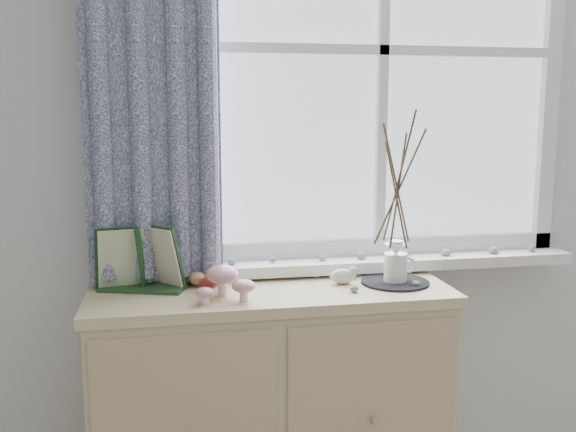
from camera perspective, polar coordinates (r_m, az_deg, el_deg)
The scene contains 8 objects.
sideboard at distance 2.30m, azimuth -1.49°, elevation -16.68°, with size 1.20×0.45×0.85m.
botanical_book at distance 2.12m, azimuth -12.96°, elevation -3.77°, with size 0.32×0.13×0.22m, color #1E3E21, non-canonical shape.
toadstool_cluster at distance 2.03m, azimuth -5.61°, elevation -5.67°, with size 0.19×0.16×0.10m.
wooden_eggs at distance 2.18m, azimuth -8.08°, elevation -5.47°, with size 0.14×0.18×0.07m.
songbird_figurine at distance 2.20m, azimuth 4.88°, elevation -5.28°, with size 0.11×0.05×0.06m, color silver, non-canonical shape.
crocheted_doily at distance 2.24m, azimuth 9.49°, elevation -5.81°, with size 0.23×0.23×0.01m, color black.
twig_pitcher at distance 2.18m, azimuth 9.73°, elevation 2.84°, with size 0.23×0.23×0.60m.
sideboard_pebbles at distance 2.21m, azimuth 6.32°, elevation -5.75°, with size 0.33×0.23×0.02m.
Camera 1 is at (-0.47, -0.29, 1.43)m, focal length 40.00 mm.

